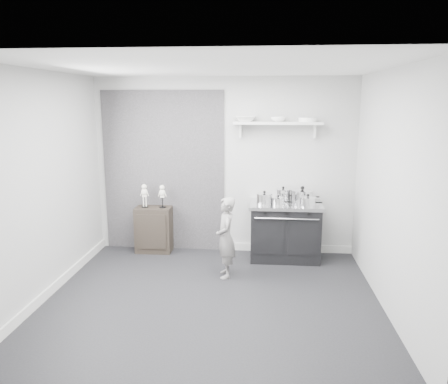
{
  "coord_description": "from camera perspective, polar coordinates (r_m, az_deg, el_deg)",
  "views": [
    {
      "loc": [
        0.58,
        -4.85,
        2.34
      ],
      "look_at": [
        0.07,
        0.95,
        1.12
      ],
      "focal_mm": 35.0,
      "sensor_mm": 36.0,
      "label": 1
    }
  ],
  "objects": [
    {
      "name": "ground",
      "position": [
        5.42,
        -1.67,
        -13.77
      ],
      "size": [
        4.0,
        4.0,
        0.0
      ],
      "primitive_type": "plane",
      "color": "black",
      "rests_on": "ground"
    },
    {
      "name": "room_shell",
      "position": [
        5.09,
        -2.59,
        3.9
      ],
      "size": [
        4.02,
        3.62,
        2.71
      ],
      "color": "#ACACA9",
      "rests_on": "ground"
    },
    {
      "name": "wall_shelf",
      "position": [
        6.54,
        7.01,
        8.84
      ],
      "size": [
        1.3,
        0.26,
        0.24
      ],
      "color": "silver",
      "rests_on": "room_shell"
    },
    {
      "name": "stove",
      "position": [
        6.62,
        7.96,
        -5.04
      ],
      "size": [
        1.07,
        0.67,
        0.86
      ],
      "color": "black",
      "rests_on": "ground"
    },
    {
      "name": "side_cabinet",
      "position": [
        6.96,
        -9.14,
        -4.86
      ],
      "size": [
        0.55,
        0.32,
        0.72
      ],
      "primitive_type": "cube",
      "color": "black",
      "rests_on": "ground"
    },
    {
      "name": "child",
      "position": [
        5.86,
        0.23,
        -5.97
      ],
      "size": [
        0.32,
        0.44,
        1.1
      ],
      "primitive_type": "imported",
      "rotation": [
        0.0,
        0.0,
        -1.42
      ],
      "color": "gray",
      "rests_on": "ground"
    },
    {
      "name": "pot_front_left",
      "position": [
        6.38,
        5.29,
        -0.89
      ],
      "size": [
        0.32,
        0.24,
        0.2
      ],
      "color": "silver",
      "rests_on": "stove"
    },
    {
      "name": "pot_back_left",
      "position": [
        6.64,
        7.72,
        -0.36
      ],
      "size": [
        0.31,
        0.23,
        0.22
      ],
      "color": "silver",
      "rests_on": "stove"
    },
    {
      "name": "pot_back_right",
      "position": [
        6.59,
        10.18,
        -0.51
      ],
      "size": [
        0.42,
        0.34,
        0.24
      ],
      "color": "silver",
      "rests_on": "stove"
    },
    {
      "name": "pot_front_right",
      "position": [
        6.32,
        10.89,
        -1.26
      ],
      "size": [
        0.32,
        0.24,
        0.19
      ],
      "color": "silver",
      "rests_on": "stove"
    },
    {
      "name": "pot_front_center",
      "position": [
        6.36,
        7.13,
        -1.2
      ],
      "size": [
        0.28,
        0.19,
        0.15
      ],
      "color": "silver",
      "rests_on": "stove"
    },
    {
      "name": "skeleton_full",
      "position": [
        6.85,
        -10.35,
        -0.26
      ],
      "size": [
        0.12,
        0.08,
        0.42
      ],
      "primitive_type": null,
      "color": "silver",
      "rests_on": "side_cabinet"
    },
    {
      "name": "skeleton_torso",
      "position": [
        6.79,
        -8.07,
        -0.35
      ],
      "size": [
        0.11,
        0.07,
        0.41
      ],
      "primitive_type": null,
      "color": "silver",
      "rests_on": "side_cabinet"
    },
    {
      "name": "bowl_large",
      "position": [
        6.53,
        2.81,
        9.54
      ],
      "size": [
        0.33,
        0.33,
        0.08
      ],
      "primitive_type": "imported",
      "color": "white",
      "rests_on": "wall_shelf"
    },
    {
      "name": "bowl_small",
      "position": [
        6.53,
        7.11,
        9.42
      ],
      "size": [
        0.22,
        0.22,
        0.07
      ],
      "primitive_type": "imported",
      "color": "white",
      "rests_on": "wall_shelf"
    },
    {
      "name": "plate_stack",
      "position": [
        6.56,
        10.85,
        9.27
      ],
      "size": [
        0.26,
        0.26,
        0.06
      ],
      "primitive_type": "cylinder",
      "color": "white",
      "rests_on": "wall_shelf"
    }
  ]
}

